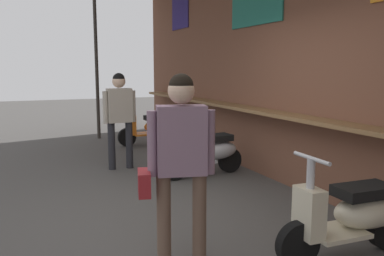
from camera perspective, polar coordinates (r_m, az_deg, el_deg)
ground_plane at (r=4.70m, az=-1.80°, el=-12.62°), size 37.46×37.46×0.00m
market_stall_facade at (r=5.40m, az=17.79°, el=13.08°), size 13.38×2.13×3.96m
scooter_orange at (r=8.96m, az=-5.78°, el=0.12°), size 0.46×1.40×0.97m
scooter_silver at (r=6.31m, az=2.31°, el=-3.41°), size 0.50×1.40×0.97m
scooter_cream at (r=3.94m, az=22.16°, el=-11.50°), size 0.47×1.40×0.97m
shopper_with_handbag at (r=3.30m, az=-1.80°, el=-3.48°), size 0.35×0.67×1.66m
shopper_browsing at (r=6.75m, az=-10.39°, el=2.46°), size 0.22×0.56×1.62m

